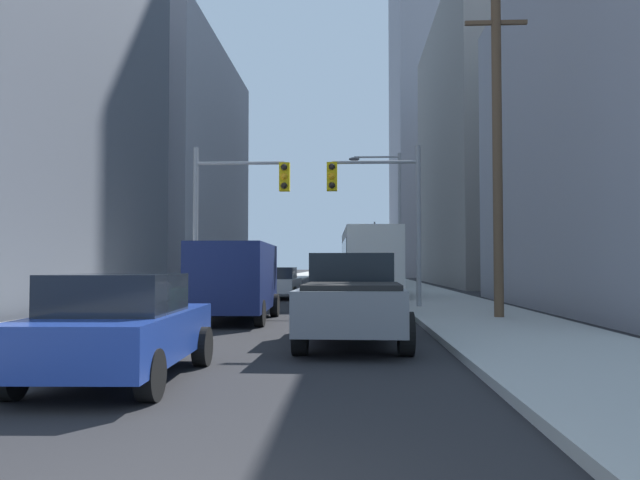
# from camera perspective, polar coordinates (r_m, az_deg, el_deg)

# --- Properties ---
(sidewalk_left) EXTENTS (4.00, 160.00, 0.15)m
(sidewalk_left) POSITION_cam_1_polar(r_m,az_deg,el_deg) (54.28, -4.81, -3.88)
(sidewalk_left) COLOR #9E9E99
(sidewalk_left) RESTS_ON ground
(sidewalk_right) EXTENTS (4.00, 160.00, 0.15)m
(sidewalk_right) POSITION_cam_1_polar(r_m,az_deg,el_deg) (53.95, 6.87, -3.88)
(sidewalk_right) COLOR #9E9E99
(sidewalk_right) RESTS_ON ground
(city_bus) EXTENTS (2.87, 11.57, 3.40)m
(city_bus) POSITION_cam_1_polar(r_m,az_deg,el_deg) (33.02, 4.33, -1.74)
(city_bus) COLOR silver
(city_bus) RESTS_ON ground
(pickup_truck_grey) EXTENTS (2.20, 5.45, 1.90)m
(pickup_truck_grey) POSITION_cam_1_polar(r_m,az_deg,el_deg) (13.46, 2.93, -5.28)
(pickup_truck_grey) COLOR slate
(pickup_truck_grey) RESTS_ON ground
(cargo_van_navy) EXTENTS (2.18, 5.28, 2.26)m
(cargo_van_navy) POSITION_cam_1_polar(r_m,az_deg,el_deg) (18.74, -7.61, -3.32)
(cargo_van_navy) COLOR #141E4C
(cargo_van_navy) RESTS_ON ground
(sedan_blue) EXTENTS (1.95, 4.26, 1.52)m
(sedan_blue) POSITION_cam_1_polar(r_m,az_deg,el_deg) (9.52, -17.55, -7.43)
(sedan_blue) COLOR navy
(sedan_blue) RESTS_ON ground
(sedan_green) EXTENTS (1.95, 4.25, 1.52)m
(sedan_green) POSITION_cam_1_polar(r_m,az_deg,el_deg) (19.72, 3.20, -4.78)
(sedan_green) COLOR #195938
(sedan_green) RESTS_ON ground
(sedan_silver) EXTENTS (1.95, 4.25, 1.52)m
(sedan_silver) POSITION_cam_1_polar(r_m,az_deg,el_deg) (30.82, -3.74, -3.85)
(sedan_silver) COLOR #B7BABF
(sedan_silver) RESTS_ON ground
(sedan_white) EXTENTS (1.95, 4.26, 1.52)m
(sedan_white) POSITION_cam_1_polar(r_m,az_deg,el_deg) (44.49, 2.97, -3.35)
(sedan_white) COLOR white
(sedan_white) RESTS_ON ground
(traffic_signal_near_left) EXTENTS (3.58, 0.44, 6.00)m
(traffic_signal_near_left) POSITION_cam_1_polar(r_m,az_deg,el_deg) (23.60, -7.54, 3.59)
(traffic_signal_near_left) COLOR gray
(traffic_signal_near_left) RESTS_ON ground
(traffic_signal_near_right) EXTENTS (3.42, 0.44, 6.00)m
(traffic_signal_near_right) POSITION_cam_1_polar(r_m,az_deg,el_deg) (23.25, 5.29, 3.64)
(traffic_signal_near_right) COLOR gray
(traffic_signal_near_right) RESTS_ON ground
(traffic_signal_far_right) EXTENTS (3.09, 0.44, 6.00)m
(traffic_signal_far_right) POSITION_cam_1_polar(r_m,az_deg,el_deg) (64.77, 3.79, -0.13)
(traffic_signal_far_right) COLOR gray
(traffic_signal_far_right) RESTS_ON ground
(utility_pole_right) EXTENTS (2.20, 0.28, 10.13)m
(utility_pole_right) POSITION_cam_1_polar(r_m,az_deg,el_deg) (19.36, 15.63, 8.85)
(utility_pole_right) COLOR brown
(utility_pole_right) RESTS_ON ground
(street_lamp_right) EXTENTS (2.73, 0.32, 7.50)m
(street_lamp_right) POSITION_cam_1_polar(r_m,az_deg,el_deg) (33.38, 6.39, 2.82)
(street_lamp_right) COLOR gray
(street_lamp_right) RESTS_ON ground
(building_left_mid_office) EXTENTS (14.38, 24.85, 19.57)m
(building_left_mid_office) POSITION_cam_1_polar(r_m,az_deg,el_deg) (55.51, -15.93, 6.29)
(building_left_mid_office) COLOR #93939E
(building_left_mid_office) RESTS_ON ground
(building_right_mid_block) EXTENTS (24.30, 27.15, 22.70)m
(building_right_mid_block) POSITION_cam_1_polar(r_m,az_deg,el_deg) (57.75, 22.48, 7.62)
(building_right_mid_block) COLOR gray
(building_right_mid_block) RESTS_ON ground
(building_right_far_highrise) EXTENTS (21.11, 23.68, 74.01)m
(building_right_far_highrise) POSITION_cam_1_polar(r_m,az_deg,el_deg) (99.22, 13.06, 18.71)
(building_right_far_highrise) COLOR #93939E
(building_right_far_highrise) RESTS_ON ground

